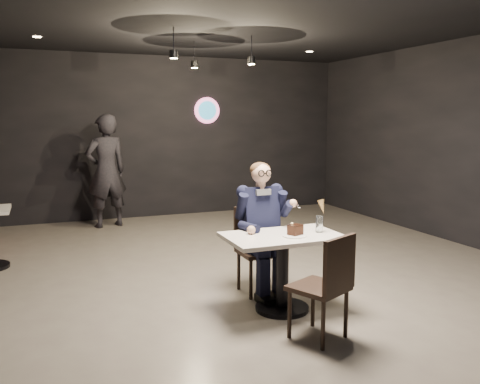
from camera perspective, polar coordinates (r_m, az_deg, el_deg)
name	(u,v)px	position (r m, az deg, el deg)	size (l,w,h in m)	color
floor	(264,285)	(5.78, 2.71, -10.44)	(9.00, 9.00, 0.00)	slate
wall_sign	(207,110)	(9.94, -3.73, 9.13)	(0.50, 0.06, 0.50)	pink
pendant_lights	(206,44)	(7.41, -3.79, 16.24)	(1.40, 1.20, 0.36)	black
main_table	(282,273)	(4.98, 4.78, -9.01)	(1.10, 0.70, 0.75)	white
chair_far	(259,250)	(5.44, 2.20, -6.57)	(0.42, 0.46, 0.92)	black
chair_near	(318,285)	(4.39, 8.80, -10.33)	(0.42, 0.46, 0.92)	black
seated_man	(260,227)	(5.38, 2.22, -3.90)	(0.60, 0.80, 1.44)	black
dessert_plate	(294,236)	(4.82, 6.11, -4.92)	(0.22, 0.22, 0.01)	white
cake_slice	(295,230)	(4.84, 6.23, -4.27)	(0.12, 0.10, 0.09)	black
mint_leaf	(293,227)	(4.81, 6.00, -3.92)	(0.06, 0.04, 0.01)	#2B822A
sundae_glass	(319,224)	(5.03, 8.89, -3.57)	(0.07, 0.07, 0.16)	silver
wafer_cone	(322,207)	(5.01, 9.21, -1.65)	(0.07, 0.07, 0.14)	tan
passerby	(106,171)	(8.94, -14.79, 2.29)	(0.70, 0.46, 1.92)	black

